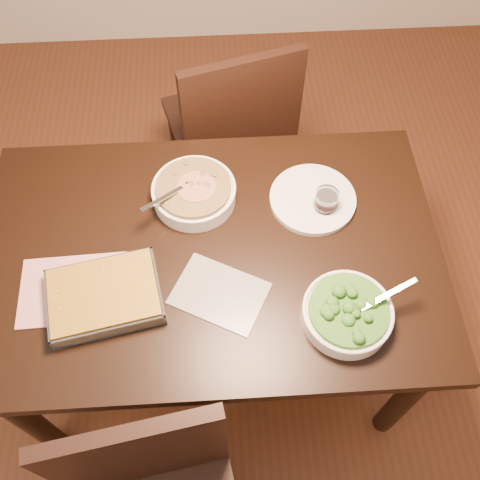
# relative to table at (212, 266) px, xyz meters

# --- Properties ---
(ground) EXTENTS (4.00, 4.00, 0.00)m
(ground) POSITION_rel_table_xyz_m (0.00, 0.00, -0.65)
(ground) COLOR #4B2915
(ground) RESTS_ON ground
(table) EXTENTS (1.40, 0.90, 0.75)m
(table) POSITION_rel_table_xyz_m (0.00, 0.00, 0.00)
(table) COLOR black
(table) RESTS_ON ground
(magazine_a) EXTENTS (0.31, 0.23, 0.01)m
(magazine_a) POSITION_rel_table_xyz_m (-0.40, -0.11, 0.10)
(magazine_a) COLOR #B23348
(magazine_a) RESTS_ON table
(magazine_b) EXTENTS (0.31, 0.28, 0.00)m
(magazine_b) POSITION_rel_table_xyz_m (0.02, -0.15, 0.10)
(magazine_b) COLOR #28262E
(magazine_b) RESTS_ON table
(coaster) EXTENTS (0.12, 0.12, 0.00)m
(coaster) POSITION_rel_table_xyz_m (0.36, 0.13, 0.10)
(coaster) COLOR white
(coaster) RESTS_ON table
(stew_bowl) EXTENTS (0.27, 0.27, 0.10)m
(stew_bowl) POSITION_rel_table_xyz_m (-0.04, 0.20, 0.13)
(stew_bowl) COLOR white
(stew_bowl) RESTS_ON table
(broccoli_bowl) EXTENTS (0.28, 0.25, 0.10)m
(broccoli_bowl) POSITION_rel_table_xyz_m (0.37, -0.24, 0.13)
(broccoli_bowl) COLOR white
(broccoli_bowl) RESTS_ON table
(baking_dish) EXTENTS (0.35, 0.29, 0.06)m
(baking_dish) POSITION_rel_table_xyz_m (-0.30, -0.15, 0.12)
(baking_dish) COLOR silver
(baking_dish) RESTS_ON table
(wine_tumbler) EXTENTS (0.07, 0.07, 0.08)m
(wine_tumbler) POSITION_rel_table_xyz_m (0.36, 0.13, 0.14)
(wine_tumbler) COLOR black
(wine_tumbler) RESTS_ON coaster
(dinner_plate) EXTENTS (0.27, 0.27, 0.02)m
(dinner_plate) POSITION_rel_table_xyz_m (0.33, 0.17, 0.10)
(dinner_plate) COLOR silver
(dinner_plate) RESTS_ON table
(chair_far) EXTENTS (0.56, 0.56, 0.96)m
(chair_far) POSITION_rel_table_xyz_m (0.10, 0.71, -0.12)
(chair_far) COLOR black
(chair_far) RESTS_ON ground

